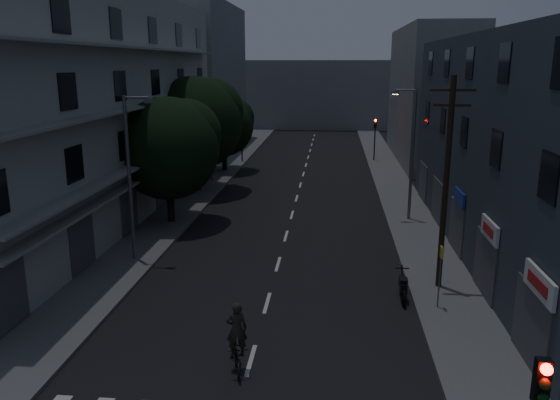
% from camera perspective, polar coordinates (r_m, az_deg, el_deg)
% --- Properties ---
extents(ground, '(160.00, 160.00, 0.00)m').
position_cam_1_polar(ground, '(40.35, 1.79, 0.35)').
color(ground, black).
rests_on(ground, ground).
extents(sidewalk_left, '(3.00, 90.00, 0.15)m').
position_cam_1_polar(sidewalk_left, '(41.48, -8.60, 0.69)').
color(sidewalk_left, '#565659').
rests_on(sidewalk_left, ground).
extents(sidewalk_right, '(3.00, 90.00, 0.15)m').
position_cam_1_polar(sidewalk_right, '(40.55, 12.43, 0.20)').
color(sidewalk_right, '#565659').
rests_on(sidewalk_right, ground).
extents(lane_markings, '(0.15, 60.50, 0.01)m').
position_cam_1_polar(lane_markings, '(46.43, 2.31, 2.19)').
color(lane_markings, beige).
rests_on(lane_markings, ground).
extents(building_left, '(7.00, 36.00, 14.00)m').
position_cam_1_polar(building_left, '(35.33, -18.97, 9.14)').
color(building_left, '#9F9F9B').
rests_on(building_left, ground).
extents(building_right, '(6.19, 28.00, 11.00)m').
position_cam_1_polar(building_right, '(29.93, 24.01, 5.02)').
color(building_right, '#2D343E').
rests_on(building_right, ground).
extents(building_far_left, '(6.00, 20.00, 16.00)m').
position_cam_1_polar(building_far_left, '(63.81, -7.79, 12.56)').
color(building_far_left, slate).
rests_on(building_far_left, ground).
extents(building_far_right, '(6.00, 20.00, 13.00)m').
position_cam_1_polar(building_far_right, '(56.98, 15.38, 10.51)').
color(building_far_right, slate).
rests_on(building_far_right, ground).
extents(building_far_end, '(24.00, 8.00, 10.00)m').
position_cam_1_polar(building_far_end, '(84.27, 3.90, 10.96)').
color(building_far_end, slate).
rests_on(building_far_end, ground).
extents(tree_near, '(6.14, 6.14, 7.57)m').
position_cam_1_polar(tree_near, '(33.31, -11.52, 5.71)').
color(tree_near, black).
rests_on(tree_near, sidewalk_left).
extents(tree_mid, '(6.95, 6.95, 8.55)m').
position_cam_1_polar(tree_mid, '(41.53, -8.71, 8.29)').
color(tree_mid, black).
rests_on(tree_mid, sidewalk_left).
extents(tree_far, '(5.34, 5.34, 6.60)m').
position_cam_1_polar(tree_far, '(49.57, -5.83, 7.90)').
color(tree_far, black).
rests_on(tree_far, sidewalk_left).
extents(traffic_signal_far_right, '(0.28, 0.37, 4.10)m').
position_cam_1_polar(traffic_signal_far_right, '(55.15, 9.91, 7.15)').
color(traffic_signal_far_right, black).
rests_on(traffic_signal_far_right, sidewalk_right).
extents(traffic_signal_far_left, '(0.28, 0.37, 4.10)m').
position_cam_1_polar(traffic_signal_far_left, '(53.83, -4.03, 7.15)').
color(traffic_signal_far_left, black).
rests_on(traffic_signal_far_left, sidewalk_left).
extents(street_lamp_left_near, '(1.51, 0.25, 8.00)m').
position_cam_1_polar(street_lamp_left_near, '(27.15, -15.28, 3.01)').
color(street_lamp_left_near, slate).
rests_on(street_lamp_left_near, sidewalk_left).
extents(street_lamp_right, '(1.51, 0.25, 8.00)m').
position_cam_1_polar(street_lamp_right, '(34.14, 13.50, 5.31)').
color(street_lamp_right, slate).
rests_on(street_lamp_right, sidewalk_right).
extents(street_lamp_left_far, '(1.51, 0.25, 8.00)m').
position_cam_1_polar(street_lamp_left_far, '(44.96, -7.12, 7.63)').
color(street_lamp_left_far, '#505257').
rests_on(street_lamp_left_far, sidewalk_left).
extents(utility_pole, '(1.80, 0.24, 9.00)m').
position_cam_1_polar(utility_pole, '(23.73, 16.97, 2.00)').
color(utility_pole, black).
rests_on(utility_pole, sidewalk_right).
extents(bus_stop_sign, '(0.06, 0.35, 2.52)m').
position_cam_1_polar(bus_stop_sign, '(22.40, 16.42, -6.61)').
color(bus_stop_sign, '#595B60').
rests_on(bus_stop_sign, sidewalk_right).
extents(motorcycle, '(0.59, 2.03, 1.30)m').
position_cam_1_polar(motorcycle, '(23.55, 12.71, -8.94)').
color(motorcycle, black).
rests_on(motorcycle, ground).
extents(cyclist, '(1.08, 1.95, 2.34)m').
position_cam_1_polar(cyclist, '(18.09, -4.51, -15.08)').
color(cyclist, black).
rests_on(cyclist, ground).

